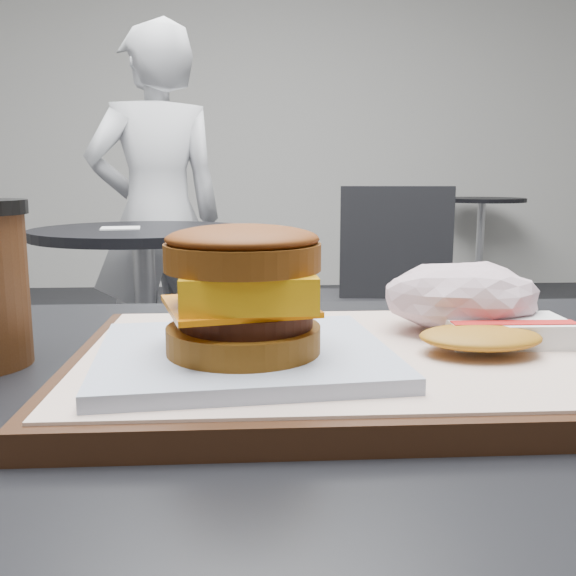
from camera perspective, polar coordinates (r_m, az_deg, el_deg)
The scene contains 9 objects.
serving_tray at distance 0.47m, azimuth 4.67°, elevation -6.61°, with size 0.38×0.28×0.02m.
breakfast_sandwich at distance 0.42m, azimuth -3.93°, elevation -1.62°, with size 0.21×0.19×0.09m.
hash_brown at distance 0.49m, azimuth 17.88°, elevation -3.86°, with size 0.12×0.09×0.02m.
crumpled_wrapper at distance 0.53m, azimuth 15.22°, elevation -0.75°, with size 0.12×0.10×0.06m, color silver, non-canonical shape.
neighbor_table at distance 2.13m, azimuth -12.61°, elevation -0.15°, with size 0.70×0.70×0.75m.
napkin at distance 2.10m, azimuth -14.66°, elevation 5.17°, with size 0.12×0.12×0.00m, color white.
neighbor_chair at distance 2.32m, azimuth 6.54°, elevation -0.17°, with size 0.62×0.46×0.88m.
patron at distance 2.62m, azimuth -11.49°, elevation 6.03°, with size 0.54×0.36×1.49m, color silver.
bg_table_far at distance 5.26m, azimuth 16.77°, elevation 5.63°, with size 0.66×0.66×0.75m.
Camera 1 is at (-0.01, -0.42, 0.91)m, focal length 40.00 mm.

